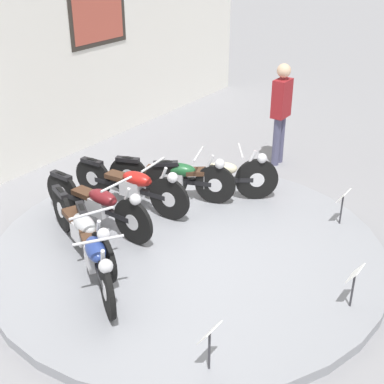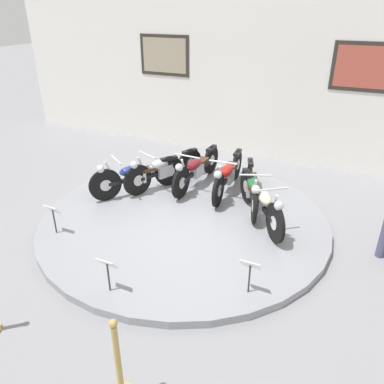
% 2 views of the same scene
% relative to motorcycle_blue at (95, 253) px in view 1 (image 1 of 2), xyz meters
% --- Properties ---
extents(ground_plane, '(60.00, 60.00, 0.00)m').
position_rel_motorcycle_blue_xyz_m(ground_plane, '(1.25, -0.41, -0.50)').
color(ground_plane, gray).
extents(display_platform, '(5.04, 5.04, 0.12)m').
position_rel_motorcycle_blue_xyz_m(display_platform, '(1.25, -0.41, -0.44)').
color(display_platform, gray).
rests_on(display_platform, ground_plane).
extents(motorcycle_blue, '(1.17, 1.66, 0.79)m').
position_rel_motorcycle_blue_xyz_m(motorcycle_blue, '(0.00, 0.00, 0.00)').
color(motorcycle_blue, black).
rests_on(motorcycle_blue, display_platform).
extents(motorcycle_silver, '(0.82, 1.84, 0.79)m').
position_rel_motorcycle_blue_xyz_m(motorcycle_silver, '(0.31, 0.52, -0.00)').
color(motorcycle_silver, black).
rests_on(motorcycle_silver, display_platform).
extents(motorcycle_maroon, '(0.54, 1.98, 0.79)m').
position_rel_motorcycle_blue_xyz_m(motorcycle_maroon, '(0.91, 0.82, -0.00)').
color(motorcycle_maroon, black).
rests_on(motorcycle_maroon, display_platform).
extents(motorcycle_red, '(0.54, 1.98, 0.79)m').
position_rel_motorcycle_blue_xyz_m(motorcycle_red, '(1.60, 0.82, -0.00)').
color(motorcycle_red, black).
rests_on(motorcycle_red, display_platform).
extents(motorcycle_green, '(0.78, 1.84, 0.78)m').
position_rel_motorcycle_blue_xyz_m(motorcycle_green, '(2.19, 0.51, -0.01)').
color(motorcycle_green, black).
rests_on(motorcycle_green, display_platform).
extents(motorcycle_cream, '(1.24, 1.63, 0.80)m').
position_rel_motorcycle_blue_xyz_m(motorcycle_cream, '(2.51, 0.00, 0.00)').
color(motorcycle_cream, black).
rests_on(motorcycle_cream, display_platform).
extents(info_placard_front_left, '(0.26, 0.11, 0.51)m').
position_rel_motorcycle_blue_xyz_m(info_placard_front_left, '(-0.39, -1.83, -0.01)').
color(info_placard_front_left, '#333338').
rests_on(info_placard_front_left, display_platform).
extents(info_placard_front_centre, '(0.26, 0.11, 0.51)m').
position_rel_motorcycle_blue_xyz_m(info_placard_front_centre, '(1.25, -2.58, -0.01)').
color(info_placard_front_centre, '#333338').
rests_on(info_placard_front_centre, display_platform).
extents(info_placard_front_right, '(0.26, 0.11, 0.51)m').
position_rel_motorcycle_blue_xyz_m(info_placard_front_right, '(2.90, -1.83, -0.01)').
color(info_placard_front_right, '#333338').
rests_on(info_placard_front_right, display_platform).
extents(visitor_standing, '(0.36, 0.24, 1.78)m').
position_rel_motorcycle_blue_xyz_m(visitor_standing, '(4.53, -0.04, 0.52)').
color(visitor_standing, '#4C4C6B').
rests_on(visitor_standing, ground_plane).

